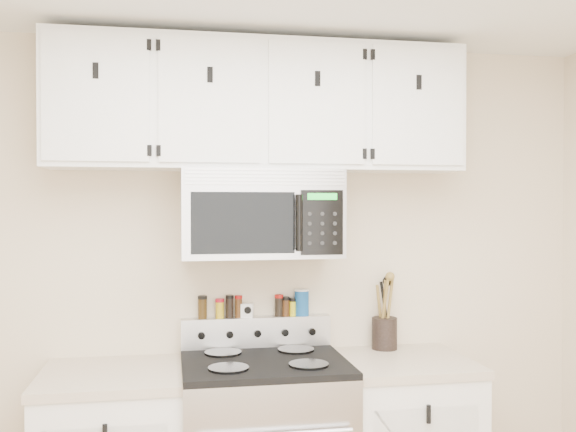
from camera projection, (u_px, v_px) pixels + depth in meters
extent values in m
cube|color=beige|center=(255.00, 287.00, 3.30)|extent=(3.50, 0.01, 2.50)
cube|color=black|center=(264.00, 363.00, 2.99)|extent=(0.76, 0.65, 0.03)
cube|color=#B7B7BA|center=(256.00, 332.00, 3.27)|extent=(0.76, 0.08, 0.15)
cylinder|color=black|center=(228.00, 368.00, 2.81)|extent=(0.18, 0.18, 0.01)
cylinder|color=black|center=(309.00, 365.00, 2.87)|extent=(0.18, 0.18, 0.01)
cylinder|color=black|center=(223.00, 353.00, 3.10)|extent=(0.18, 0.18, 0.01)
cylinder|color=black|center=(296.00, 350.00, 3.17)|extent=(0.18, 0.18, 0.01)
cube|color=tan|center=(112.00, 376.00, 2.89)|extent=(0.64, 0.62, 0.04)
cube|color=tan|center=(403.00, 362.00, 3.14)|extent=(0.64, 0.62, 0.04)
cube|color=#9E9EA3|center=(260.00, 213.00, 3.11)|extent=(0.76, 0.38, 0.42)
cube|color=#B7B7BA|center=(266.00, 177.00, 2.91)|extent=(0.73, 0.01, 0.08)
cube|color=black|center=(243.00, 223.00, 2.90)|extent=(0.47, 0.01, 0.28)
cube|color=black|center=(322.00, 222.00, 2.96)|extent=(0.20, 0.01, 0.30)
cylinder|color=black|center=(299.00, 223.00, 2.90)|extent=(0.03, 0.03, 0.26)
cube|color=white|center=(259.00, 107.00, 3.12)|extent=(2.00, 0.33, 0.62)
cube|color=white|center=(96.00, 96.00, 2.82)|extent=(0.46, 0.01, 0.57)
cube|color=black|center=(96.00, 70.00, 2.81)|extent=(0.02, 0.01, 0.07)
cube|color=white|center=(210.00, 100.00, 2.91)|extent=(0.46, 0.01, 0.57)
cube|color=black|center=(210.00, 75.00, 2.90)|extent=(0.03, 0.01, 0.07)
cube|color=white|center=(317.00, 103.00, 3.00)|extent=(0.46, 0.01, 0.57)
cube|color=black|center=(318.00, 79.00, 2.99)|extent=(0.03, 0.01, 0.07)
cube|color=white|center=(418.00, 106.00, 3.09)|extent=(0.46, 0.01, 0.57)
cube|color=black|center=(419.00, 82.00, 3.08)|extent=(0.02, 0.01, 0.07)
cylinder|color=black|center=(384.00, 333.00, 3.34)|extent=(0.13, 0.13, 0.16)
cylinder|color=olive|center=(384.00, 309.00, 3.33)|extent=(0.02, 0.02, 0.31)
cylinder|color=olive|center=(389.00, 307.00, 3.33)|extent=(0.02, 0.02, 0.33)
cylinder|color=olive|center=(380.00, 311.00, 3.34)|extent=(0.02, 0.02, 0.28)
cylinder|color=black|center=(385.00, 310.00, 3.36)|extent=(0.02, 0.02, 0.29)
cylinder|color=olive|center=(384.00, 309.00, 3.31)|extent=(0.02, 0.02, 0.32)
cube|color=white|center=(247.00, 310.00, 3.26)|extent=(0.07, 0.06, 0.07)
cylinder|color=#165198|center=(302.00, 303.00, 3.31)|extent=(0.07, 0.07, 0.13)
cylinder|color=white|center=(302.00, 290.00, 3.30)|extent=(0.07, 0.07, 0.01)
cylinder|color=#38260D|center=(202.00, 309.00, 3.22)|extent=(0.04, 0.04, 0.10)
cylinder|color=black|center=(202.00, 297.00, 3.21)|extent=(0.05, 0.05, 0.02)
cylinder|color=gold|center=(220.00, 310.00, 3.23)|extent=(0.04, 0.04, 0.08)
cylinder|color=#AE0D1E|center=(220.00, 300.00, 3.23)|extent=(0.04, 0.04, 0.02)
cylinder|color=black|center=(230.00, 308.00, 3.24)|extent=(0.04, 0.04, 0.10)
cylinder|color=black|center=(230.00, 297.00, 3.24)|extent=(0.04, 0.04, 0.02)
cylinder|color=#452810|center=(239.00, 308.00, 3.25)|extent=(0.04, 0.04, 0.10)
cylinder|color=#9A0C0B|center=(239.00, 297.00, 3.25)|extent=(0.04, 0.04, 0.02)
cylinder|color=black|center=(279.00, 307.00, 3.29)|extent=(0.04, 0.04, 0.09)
cylinder|color=#A0100C|center=(279.00, 296.00, 3.28)|extent=(0.04, 0.04, 0.02)
cylinder|color=#3F230F|center=(286.00, 308.00, 3.29)|extent=(0.04, 0.04, 0.08)
cylinder|color=black|center=(286.00, 298.00, 3.29)|extent=(0.04, 0.04, 0.02)
cylinder|color=yellow|center=(293.00, 309.00, 3.30)|extent=(0.04, 0.04, 0.07)
cylinder|color=black|center=(293.00, 300.00, 3.30)|extent=(0.04, 0.04, 0.02)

